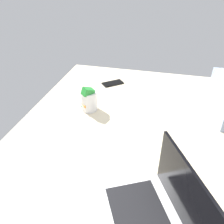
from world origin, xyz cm
name	(u,v)px	position (x,y,z in cm)	size (l,w,h in cm)	color
bed_mattress	(152,171)	(0.00, 0.00, 9.00)	(180.00, 140.00, 18.00)	beige
laptop	(158,214)	(30.10, 3.20, 22.41)	(39.86, 35.51, 23.00)	silver
snack_cup	(90,100)	(-28.69, -38.52, 24.06)	(9.91, 9.00, 15.35)	silver
cell_phone	(113,83)	(-63.36, -33.35, 18.40)	(6.80, 14.00, 0.80)	black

